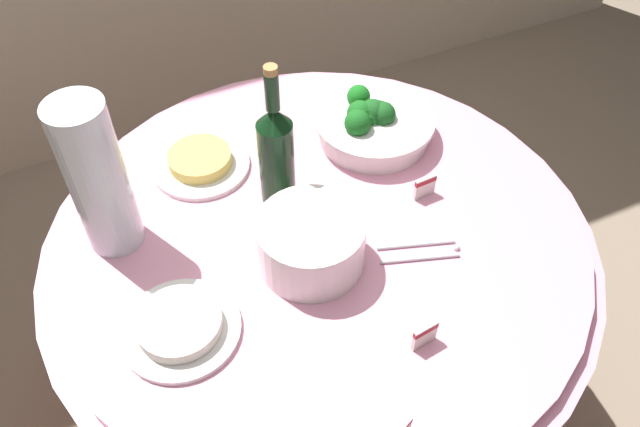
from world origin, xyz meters
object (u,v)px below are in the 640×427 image
serving_tongs (422,251)px  food_plate_noodles (200,162)px  food_plate_rice (180,326)px  wine_bottle (276,152)px  plate_stack (311,243)px  decorative_fruit_vase (99,182)px  broccoli_bowl (373,123)px  label_placard_front (425,186)px  label_placard_rear (425,334)px

serving_tongs → food_plate_noodles: 0.53m
food_plate_noodles → food_plate_rice: bearing=-112.5°
wine_bottle → plate_stack: bearing=-92.6°
decorative_fruit_vase → serving_tongs: (0.54, -0.29, -0.16)m
plate_stack → decorative_fruit_vase: size_ratio=0.62×
broccoli_bowl → serving_tongs: (-0.07, -0.35, -0.04)m
plate_stack → food_plate_noodles: plate_stack is taller
plate_stack → food_plate_rice: size_ratio=0.95×
food_plate_rice → food_plate_noodles: size_ratio=1.00×
label_placard_front → label_placard_rear: (-0.19, -0.32, 0.00)m
label_placard_front → serving_tongs: bearing=-122.1°
wine_bottle → decorative_fruit_vase: bearing=175.1°
food_plate_noodles → label_placard_rear: label_placard_rear is taller
serving_tongs → plate_stack: bearing=160.6°
food_plate_noodles → label_placard_rear: 0.64m
label_placard_front → wine_bottle: bearing=155.7°
plate_stack → decorative_fruit_vase: decorative_fruit_vase is taller
wine_bottle → label_placard_rear: wine_bottle is taller
label_placard_rear → food_plate_noodles: bearing=110.1°
food_plate_noodles → label_placard_front: (0.41, -0.29, 0.02)m
plate_stack → wine_bottle: wine_bottle is taller
plate_stack → food_plate_noodles: size_ratio=0.95×
plate_stack → serving_tongs: size_ratio=1.27×
label_placard_rear → wine_bottle: bearing=102.2°
label_placard_rear → broccoli_bowl: bearing=71.7°
food_plate_noodles → broccoli_bowl: bearing=-10.1°
wine_bottle → food_plate_noodles: 0.23m
food_plate_noodles → serving_tongs: bearing=-52.3°
broccoli_bowl → wine_bottle: wine_bottle is taller
wine_bottle → food_plate_rice: size_ratio=1.53×
wine_bottle → label_placard_rear: 0.47m
decorative_fruit_vase → food_plate_noodles: decorative_fruit_vase is taller
food_plate_noodles → label_placard_front: label_placard_front is taller
broccoli_bowl → decorative_fruit_vase: bearing=-174.6°
broccoli_bowl → label_placard_rear: 0.56m
wine_bottle → food_plate_rice: wine_bottle is taller
broccoli_bowl → plate_stack: bearing=-135.4°
wine_bottle → serving_tongs: bearing=-52.7°
food_plate_rice → label_placard_front: label_placard_front is taller
plate_stack → food_plate_noodles: 0.37m
wine_bottle → label_placard_rear: (0.10, -0.45, -0.10)m
label_placard_front → food_plate_noodles: bearing=145.0°
plate_stack → serving_tongs: (0.21, -0.07, -0.05)m
serving_tongs → decorative_fruit_vase: bearing=151.7°
label_placard_front → label_placard_rear: same height
food_plate_rice → label_placard_rear: bearing=-28.0°
serving_tongs → label_placard_rear: bearing=-119.8°
plate_stack → label_placard_front: (0.29, 0.06, -0.02)m
broccoli_bowl → food_plate_noodles: (-0.40, 0.07, -0.03)m
broccoli_bowl → plate_stack: (-0.28, -0.28, 0.01)m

